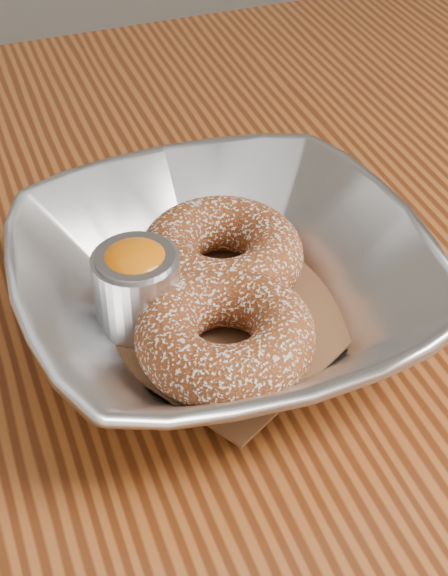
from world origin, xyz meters
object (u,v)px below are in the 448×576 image
object	(u,v)px
serving_bowl	(224,288)
donut_front	(225,335)
ramekin	(137,285)
table	(204,391)
donut_back	(221,254)

from	to	relation	value
serving_bowl	donut_front	xyz separation A→B (m)	(-0.01, -0.04, -0.00)
ramekin	table	bearing A→B (deg)	30.49
ramekin	donut_back	bearing A→B (deg)	18.96
table	ramekin	distance (m)	0.15
table	ramekin	bearing A→B (deg)	-149.51
ramekin	donut_front	bearing A→B (deg)	-53.23
donut_back	donut_front	distance (m)	0.07
serving_bowl	ramekin	xyz separation A→B (m)	(-0.05, 0.01, 0.01)
donut_front	ramekin	distance (m)	0.06
donut_back	table	bearing A→B (deg)	143.27
serving_bowl	donut_back	xyz separation A→B (m)	(0.01, 0.03, -0.00)
table	donut_back	distance (m)	0.13
donut_front	ramekin	size ratio (longest dim) A/B	1.82
donut_back	donut_front	bearing A→B (deg)	-108.44
serving_bowl	donut_back	bearing A→B (deg)	72.47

